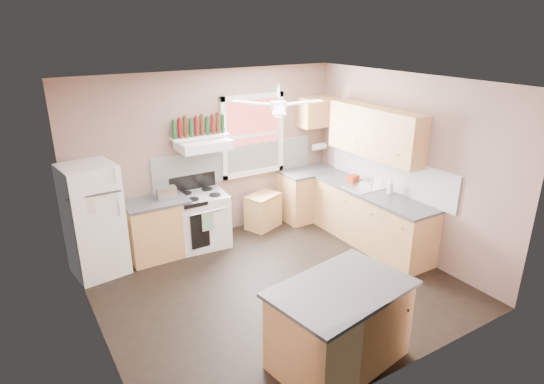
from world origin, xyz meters
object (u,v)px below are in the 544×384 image
toaster (167,193)px  stove (202,220)px  island (339,327)px  refrigerator (94,220)px  cart (263,211)px

toaster → stove: 0.77m
stove → island: same height
toaster → stove: bearing=6.8°
island → toaster: bearing=92.3°
refrigerator → stove: size_ratio=1.86×
toaster → island: toaster is taller
toaster → cart: 1.84m
toaster → refrigerator: bearing=-172.2°
cart → island: bearing=-128.6°
stove → island: 3.24m
refrigerator → island: bearing=-69.6°
cart → island: size_ratio=0.43×
stove → island: (0.12, -3.24, 0.00)m
cart → stove: bearing=162.5°
refrigerator → cart: refrigerator is taller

